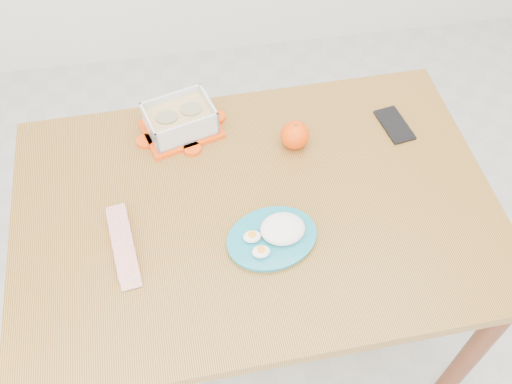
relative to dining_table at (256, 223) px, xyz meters
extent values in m
plane|color=#B7B7B2|center=(0.14, -0.17, -0.66)|extent=(3.50, 3.50, 0.00)
cube|color=#A7752F|center=(0.00, 0.00, 0.07)|extent=(1.33, 0.90, 0.04)
cylinder|color=maroon|center=(0.60, -0.36, -0.31)|extent=(0.06, 0.06, 0.71)
cylinder|color=maroon|center=(-0.60, 0.36, -0.31)|extent=(0.06, 0.06, 0.71)
cylinder|color=maroon|center=(0.58, 0.39, -0.31)|extent=(0.06, 0.06, 0.71)
cube|color=#FF4407|center=(-0.17, 0.31, 0.10)|extent=(0.26, 0.22, 0.01)
cube|color=silver|center=(-0.17, 0.31, 0.14)|extent=(0.22, 0.19, 0.08)
cube|color=tan|center=(-0.17, 0.31, 0.13)|extent=(0.21, 0.17, 0.05)
cylinder|color=#9A8A64|center=(-0.21, 0.30, 0.15)|extent=(0.08, 0.08, 0.02)
cylinder|color=#9A8A64|center=(-0.14, 0.32, 0.15)|extent=(0.08, 0.08, 0.02)
sphere|color=#FF4005|center=(0.15, 0.20, 0.13)|extent=(0.08, 0.08, 0.08)
cylinder|color=teal|center=(0.02, -0.12, 0.10)|extent=(0.28, 0.28, 0.01)
ellipsoid|color=white|center=(0.05, -0.10, 0.13)|extent=(0.14, 0.12, 0.05)
ellipsoid|color=white|center=(-0.03, -0.11, 0.11)|extent=(0.05, 0.05, 0.02)
ellipsoid|color=white|center=(-0.01, -0.16, 0.11)|extent=(0.05, 0.05, 0.02)
cube|color=red|center=(-0.36, -0.07, 0.10)|extent=(0.08, 0.22, 0.02)
cube|color=black|center=(0.46, 0.22, 0.09)|extent=(0.09, 0.15, 0.01)
camera|label=1|loc=(-0.15, -0.88, 1.35)|focal=40.00mm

